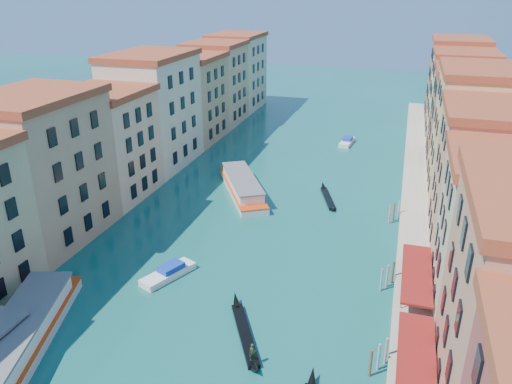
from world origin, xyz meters
TOP-DOWN VIEW (x-y plane):
  - left_bank_palazzos at (-26.00, 64.68)m, footprint 12.80×128.40m
  - right_bank_palazzos at (30.00, 65.00)m, footprint 12.80×128.40m
  - quay at (22.00, 65.00)m, footprint 4.00×140.00m
  - restaurant_awnings at (22.19, 23.00)m, footprint 3.20×44.55m
  - mooring_poles_right at (19.10, 28.80)m, footprint 1.44×54.24m
  - vaporetto_near at (-13.86, 19.09)m, footprint 10.91×21.71m
  - vaporetto_far at (-5.54, 61.68)m, footprint 13.37×18.79m
  - gondola_fore at (6.11, 26.96)m, footprint 6.82×11.50m
  - gondola_far at (8.52, 63.26)m, footprint 4.49×10.87m
  - motorboat_mid at (-5.97, 34.73)m, footprint 4.90×7.36m
  - motorboat_far at (7.74, 94.41)m, footprint 2.79×7.00m

SIDE VIEW (x-z plane):
  - gondola_far at x=8.52m, z-range -0.47..1.12m
  - gondola_fore at x=6.11m, z-range -0.83..1.68m
  - quay at x=22.00m, z-range 0.00..1.00m
  - motorboat_far at x=7.74m, z-range -0.16..1.26m
  - motorboat_mid at x=-5.97m, z-range -0.16..1.30m
  - vaporetto_far at x=-5.54m, z-range -0.14..2.71m
  - mooring_poles_right at x=19.10m, z-range -0.30..2.90m
  - vaporetto_near at x=-13.86m, z-range -0.16..3.00m
  - restaurant_awnings at x=22.19m, z-range 1.43..4.55m
  - left_bank_palazzos at x=-26.00m, z-range -0.79..20.21m
  - right_bank_palazzos at x=30.00m, z-range -0.75..20.25m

